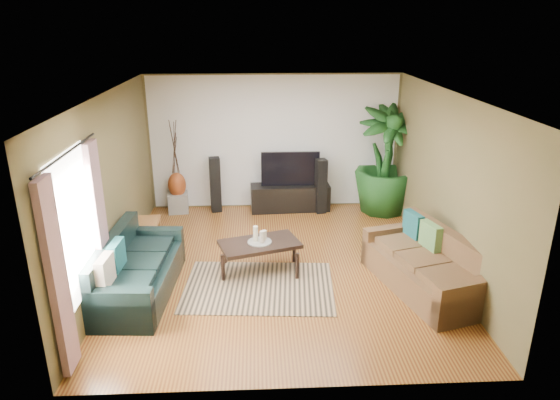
{
  "coord_description": "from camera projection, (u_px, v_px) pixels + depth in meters",
  "views": [
    {
      "loc": [
        -0.35,
        -7.02,
        3.69
      ],
      "look_at": [
        0.0,
        0.2,
        1.05
      ],
      "focal_mm": 32.0,
      "sensor_mm": 36.0,
      "label": 1
    }
  ],
  "objects": [
    {
      "name": "plant_pot",
      "position": [
        382.0,
        204.0,
        10.09
      ],
      "size": [
        0.39,
        0.39,
        0.31
      ],
      "primitive_type": "cylinder",
      "color": "black",
      "rests_on": "floor"
    },
    {
      "name": "tv_stand",
      "position": [
        290.0,
        197.0,
        10.14
      ],
      "size": [
        1.61,
        0.55,
        0.53
      ],
      "primitive_type": "cube",
      "rotation": [
        0.0,
        0.0,
        0.05
      ],
      "color": "black",
      "rests_on": "floor"
    },
    {
      "name": "potted_plant",
      "position": [
        385.0,
        160.0,
        9.78
      ],
      "size": [
        1.33,
        1.33,
        2.13
      ],
      "primitive_type": "imported",
      "rotation": [
        0.0,
        0.0,
        0.12
      ],
      "color": "#174618",
      "rests_on": "floor"
    },
    {
      "name": "curtain_rod",
      "position": [
        67.0,
        153.0,
        5.47
      ],
      "size": [
        0.03,
        1.9,
        0.03
      ],
      "primitive_type": "cylinder",
      "rotation": [
        1.57,
        0.0,
        0.0
      ],
      "color": "black",
      "rests_on": "ground"
    },
    {
      "name": "candle_tray",
      "position": [
        260.0,
        242.0,
        7.58
      ],
      "size": [
        0.37,
        0.37,
        0.02
      ],
      "primitive_type": "cylinder",
      "color": "gray",
      "rests_on": "coffee_table"
    },
    {
      "name": "window_pane",
      "position": [
        74.0,
        228.0,
        5.77
      ],
      "size": [
        0.0,
        1.8,
        1.8
      ],
      "primitive_type": "plane",
      "rotation": [
        1.57,
        0.0,
        1.57
      ],
      "color": "white",
      "rests_on": "ground"
    },
    {
      "name": "vase",
      "position": [
        177.0,
        185.0,
        9.93
      ],
      "size": [
        0.36,
        0.36,
        0.5
      ],
      "primitive_type": "ellipsoid",
      "color": "brown",
      "rests_on": "pedestal"
    },
    {
      "name": "area_rug",
      "position": [
        259.0,
        287.0,
        7.27
      ],
      "size": [
        2.26,
        1.68,
        0.01
      ],
      "primitive_type": "cube",
      "rotation": [
        0.0,
        0.0,
        -0.07
      ],
      "color": "tan",
      "rests_on": "floor"
    },
    {
      "name": "curtain_near",
      "position": [
        58.0,
        279.0,
        5.16
      ],
      "size": [
        0.08,
        0.35,
        2.2
      ],
      "primitive_type": "cube",
      "color": "gray",
      "rests_on": "ground"
    },
    {
      "name": "wall_back",
      "position": [
        274.0,
        142.0,
        9.98
      ],
      "size": [
        5.0,
        0.0,
        5.0
      ],
      "primitive_type": "plane",
      "rotation": [
        1.57,
        0.0,
        0.0
      ],
      "color": "brown",
      "rests_on": "ground"
    },
    {
      "name": "candle_mid",
      "position": [
        262.0,
        237.0,
        7.51
      ],
      "size": [
        0.08,
        0.08,
        0.18
      ],
      "primitive_type": "cylinder",
      "color": "beige",
      "rests_on": "candle_tray"
    },
    {
      "name": "wall_left",
      "position": [
        110.0,
        188.0,
        7.29
      ],
      "size": [
        0.0,
        5.5,
        5.5
      ],
      "primitive_type": "plane",
      "rotation": [
        1.57,
        0.0,
        1.57
      ],
      "color": "brown",
      "rests_on": "ground"
    },
    {
      "name": "backwall_panel",
      "position": [
        274.0,
        143.0,
        9.97
      ],
      "size": [
        4.9,
        0.0,
        4.9
      ],
      "primitive_type": "plane",
      "rotation": [
        1.57,
        0.0,
        0.0
      ],
      "color": "white",
      "rests_on": "ground"
    },
    {
      "name": "pedestal",
      "position": [
        178.0,
        202.0,
        10.06
      ],
      "size": [
        0.43,
        0.43,
        0.39
      ],
      "primitive_type": "cube",
      "rotation": [
        0.0,
        0.0,
        0.12
      ],
      "color": "gray",
      "rests_on": "floor"
    },
    {
      "name": "sofa_left",
      "position": [
        138.0,
        266.0,
        6.97
      ],
      "size": [
        1.0,
        2.1,
        0.85
      ],
      "primitive_type": "cube",
      "rotation": [
        0.0,
        0.0,
        1.51
      ],
      "color": "black",
      "rests_on": "floor"
    },
    {
      "name": "side_table",
      "position": [
        145.0,
        235.0,
        8.36
      ],
      "size": [
        0.53,
        0.53,
        0.53
      ],
      "primitive_type": "cube",
      "rotation": [
        0.0,
        0.0,
        0.06
      ],
      "color": "brown",
      "rests_on": "floor"
    },
    {
      "name": "candle_short",
      "position": [
        264.0,
        235.0,
        7.61
      ],
      "size": [
        0.08,
        0.08,
        0.15
      ],
      "primitive_type": "cylinder",
      "color": "beige",
      "rests_on": "candle_tray"
    },
    {
      "name": "wall_right",
      "position": [
        446.0,
        183.0,
        7.52
      ],
      "size": [
        0.0,
        5.5,
        5.5
      ],
      "primitive_type": "plane",
      "rotation": [
        1.57,
        0.0,
        -1.57
      ],
      "color": "brown",
      "rests_on": "ground"
    },
    {
      "name": "floor",
      "position": [
        281.0,
        267.0,
        7.87
      ],
      "size": [
        5.5,
        5.5,
        0.0
      ],
      "primitive_type": "plane",
      "color": "#996427",
      "rests_on": "ground"
    },
    {
      "name": "sofa_right",
      "position": [
        424.0,
        262.0,
        7.1
      ],
      "size": [
        1.44,
        2.2,
        0.85
      ],
      "primitive_type": "cube",
      "rotation": [
        0.0,
        0.0,
        -1.29
      ],
      "color": "brown",
      "rests_on": "floor"
    },
    {
      "name": "speaker_right",
      "position": [
        321.0,
        186.0,
        9.9
      ],
      "size": [
        0.24,
        0.26,
        1.1
      ],
      "primitive_type": "cube",
      "rotation": [
        0.0,
        0.0,
        0.21
      ],
      "color": "black",
      "rests_on": "floor"
    },
    {
      "name": "coffee_table",
      "position": [
        260.0,
        257.0,
        7.66
      ],
      "size": [
        1.32,
        0.98,
        0.48
      ],
      "primitive_type": "cube",
      "rotation": [
        0.0,
        0.0,
        0.31
      ],
      "color": "black",
      "rests_on": "floor"
    },
    {
      "name": "wall_front",
      "position": [
        295.0,
        275.0,
        4.82
      ],
      "size": [
        5.0,
        0.0,
        5.0
      ],
      "primitive_type": "plane",
      "rotation": [
        -1.57,
        0.0,
        0.0
      ],
      "color": "brown",
      "rests_on": "ground"
    },
    {
      "name": "curtain_far",
      "position": [
        100.0,
        223.0,
        6.56
      ],
      "size": [
        0.08,
        0.35,
        2.2
      ],
      "primitive_type": "cube",
      "color": "gray",
      "rests_on": "ground"
    },
    {
      "name": "candle_tall",
      "position": [
        256.0,
        233.0,
        7.56
      ],
      "size": [
        0.08,
        0.08,
        0.24
      ],
      "primitive_type": "cylinder",
      "color": "beige",
      "rests_on": "candle_tray"
    },
    {
      "name": "ceiling",
      "position": [
        281.0,
        94.0,
        6.94
      ],
      "size": [
        5.5,
        5.5,
        0.0
      ],
      "primitive_type": "plane",
      "rotation": [
        3.14,
        0.0,
        0.0
      ],
      "color": "white",
      "rests_on": "ground"
    },
    {
      "name": "speaker_left",
      "position": [
        215.0,
        185.0,
        9.97
      ],
      "size": [
        0.24,
        0.26,
        1.12
      ],
      "primitive_type": "cube",
      "rotation": [
        0.0,
        0.0,
        0.18
      ],
      "color": "black",
      "rests_on": "floor"
    },
    {
      "name": "television",
      "position": [
        290.0,
        169.0,
        9.93
      ],
      "size": [
        1.16,
        0.06,
        0.69
      ],
      "primitive_type": "cube",
      "color": "black",
      "rests_on": "tv_stand"
    }
  ]
}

